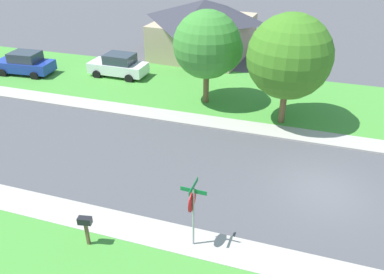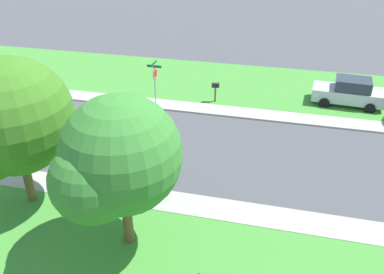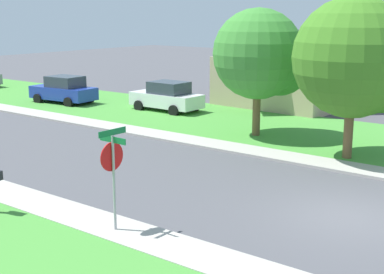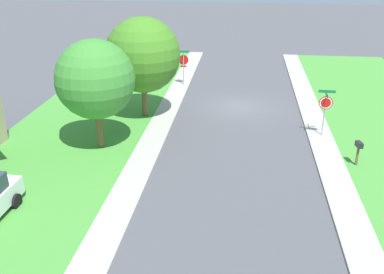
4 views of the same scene
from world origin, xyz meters
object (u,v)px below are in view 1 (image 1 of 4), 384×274
Objects in this scene: stop_sign_far_corner at (193,205)px; car_white_driveway_right at (119,65)px; tree_sidewalk_mid at (293,58)px; mailbox at (85,224)px; car_blue_across_road at (25,64)px; tree_sidewalk_far at (210,46)px; house_right_setback at (204,27)px.

car_white_driveway_right is at bearing 35.46° from stop_sign_far_corner.
mailbox is at bearing 154.58° from tree_sidewalk_mid.
tree_sidewalk_far is (-0.60, -14.62, 2.80)m from car_blue_across_road.
tree_sidewalk_far is at bearing -3.42° from mailbox.
house_right_setback is at bearing -51.67° from car_blue_across_road.
tree_sidewalk_far is 0.93× the size of tree_sidewalk_mid.
house_right_setback reaches higher than car_white_driveway_right.
car_blue_across_road is at bearing 84.36° from tree_sidewalk_mid.
stop_sign_far_corner is 0.47× the size of tree_sidewalk_far.
tree_sidewalk_mid is (-1.34, -4.95, 0.15)m from tree_sidewalk_far.
mailbox is at bearing 107.45° from stop_sign_far_corner.
car_blue_across_road is at bearing 44.54° from mailbox.
tree_sidewalk_mid is at bearing -106.30° from car_white_driveway_right.
car_blue_across_road is 19.70m from mailbox.
car_white_driveway_right is 0.98× the size of car_blue_across_road.
car_blue_across_road reaches higher than mailbox.
mailbox is (-14.04, -13.81, 0.14)m from car_blue_across_road.
car_white_driveway_right is at bearing 72.94° from tree_sidewalk_far.
tree_sidewalk_far is at bearing -161.92° from house_right_setback.
tree_sidewalk_mid reaches higher than car_blue_across_road.
tree_sidewalk_mid is 13.70m from mailbox.
stop_sign_far_corner is 18.03m from car_white_driveway_right.
mailbox is (-12.11, 5.75, -2.81)m from tree_sidewalk_mid.
stop_sign_far_corner is at bearing 168.85° from tree_sidewalk_mid.
tree_sidewalk_far is 10.24m from house_right_setback.
house_right_setback is 7.29× the size of mailbox.
tree_sidewalk_far is 5.13m from tree_sidewalk_mid.
stop_sign_far_corner is 2.11× the size of mailbox.
stop_sign_far_corner is 12.75m from tree_sidewalk_far.
stop_sign_far_corner is 0.44× the size of tree_sidewalk_mid.
car_blue_across_road is 14.69m from house_right_setback.
tree_sidewalk_far reaches higher than car_white_driveway_right.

